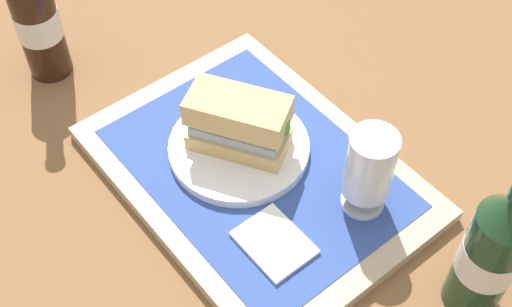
{
  "coord_description": "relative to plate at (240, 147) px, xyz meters",
  "views": [
    {
      "loc": [
        0.43,
        -0.35,
        0.73
      ],
      "look_at": [
        0.0,
        0.0,
        0.05
      ],
      "focal_mm": 47.55,
      "sensor_mm": 36.0,
      "label": 1
    }
  ],
  "objects": [
    {
      "name": "ground_plane",
      "position": [
        0.04,
        -0.0,
        -0.03
      ],
      "size": [
        3.0,
        3.0,
        0.0
      ],
      "primitive_type": "plane",
      "color": "brown"
    },
    {
      "name": "tray",
      "position": [
        0.04,
        -0.0,
        -0.02
      ],
      "size": [
        0.44,
        0.32,
        0.02
      ],
      "primitive_type": "cube",
      "color": "tan",
      "rests_on": "ground_plane"
    },
    {
      "name": "beer_glass",
      "position": [
        0.17,
        0.07,
        0.06
      ],
      "size": [
        0.06,
        0.06,
        0.12
      ],
      "color": "silver",
      "rests_on": "placemat"
    },
    {
      "name": "napkin_folded",
      "position": [
        0.14,
        -0.06,
        -0.0
      ],
      "size": [
        0.09,
        0.07,
        0.01
      ],
      "primitive_type": "cube",
      "color": "white",
      "rests_on": "placemat"
    },
    {
      "name": "second_bottle",
      "position": [
        -0.33,
        -0.11,
        0.08
      ],
      "size": [
        0.07,
        0.07,
        0.27
      ],
      "color": "black",
      "rests_on": "ground_plane"
    },
    {
      "name": "placemat",
      "position": [
        0.04,
        -0.0,
        -0.01
      ],
      "size": [
        0.38,
        0.27,
        0.0
      ],
      "primitive_type": "cube",
      "color": "#2D4793",
      "rests_on": "tray"
    },
    {
      "name": "beer_bottle",
      "position": [
        0.33,
        0.08,
        0.08
      ],
      "size": [
        0.07,
        0.07,
        0.27
      ],
      "color": "#19381E",
      "rests_on": "ground_plane"
    },
    {
      "name": "plate",
      "position": [
        0.0,
        0.0,
        0.0
      ],
      "size": [
        0.19,
        0.19,
        0.01
      ],
      "primitive_type": "cylinder",
      "color": "white",
      "rests_on": "placemat"
    },
    {
      "name": "sandwich",
      "position": [
        0.0,
        0.0,
        0.05
      ],
      "size": [
        0.14,
        0.12,
        0.08
      ],
      "rotation": [
        0.0,
        0.0,
        0.55
      ],
      "color": "tan",
      "rests_on": "plate"
    }
  ]
}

